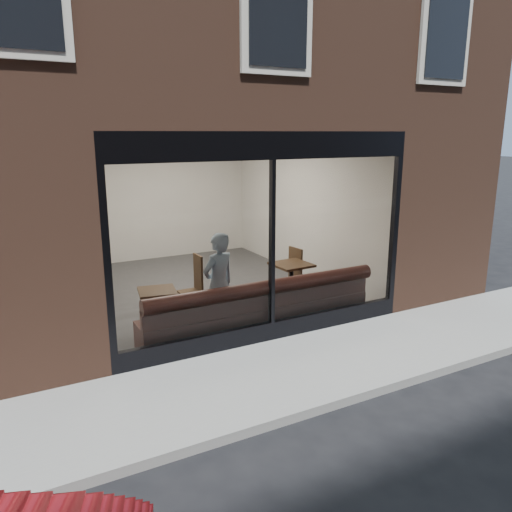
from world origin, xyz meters
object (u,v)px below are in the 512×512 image
banquette (259,318)px  person (219,285)px  cafe_chair_right (288,283)px  cafe_table_right (291,265)px  cafe_table_left (157,291)px  cafe_chair_left (190,292)px

banquette → person: (-0.63, 0.20, 0.61)m
person → cafe_chair_right: 2.43m
cafe_table_right → cafe_chair_right: 0.64m
banquette → cafe_chair_right: size_ratio=10.10×
banquette → cafe_table_right: size_ratio=5.92×
banquette → cafe_table_left: size_ratio=6.94×
person → cafe_chair_left: size_ratio=4.46×
cafe_table_left → cafe_chair_left: bearing=49.8°
cafe_chair_left → cafe_table_right: bearing=155.9°
cafe_chair_left → person: bearing=85.9°
banquette → cafe_chair_right: banquette is taller
person → cafe_chair_right: bearing=-167.9°
cafe_chair_right → cafe_table_right: bearing=60.4°
cafe_table_left → cafe_table_right: cafe_table_right is taller
cafe_table_left → cafe_table_right: 2.78m
banquette → cafe_table_right: cafe_table_right is taller
banquette → cafe_chair_right: bearing=44.4°
person → cafe_table_left: (-0.88, 0.43, -0.10)m
banquette → cafe_table_right: 1.69m
person → cafe_chair_right: person is taller
cafe_chair_left → cafe_table_left: bearing=49.0°
person → cafe_chair_left: bearing=-111.4°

